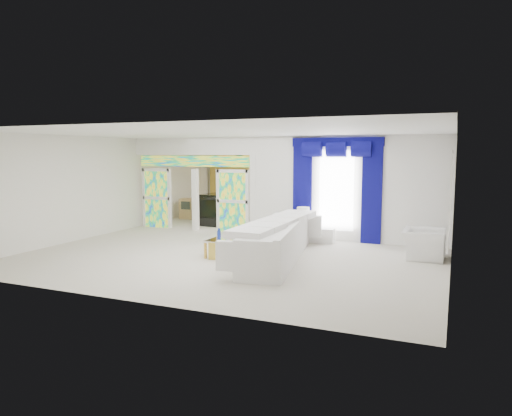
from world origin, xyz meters
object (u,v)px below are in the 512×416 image
at_px(coffee_table, 232,244).
at_px(grand_piano, 231,207).
at_px(armchair, 424,244).
at_px(console_table, 313,235).
at_px(white_sofa, 278,242).

height_order(coffee_table, grand_piano, grand_piano).
height_order(armchair, grand_piano, grand_piano).
bearing_deg(console_table, white_sofa, -93.17).
relative_size(coffee_table, grand_piano, 0.92).
xyz_separation_m(white_sofa, coffee_table, (-1.35, 0.30, -0.21)).
bearing_deg(coffee_table, white_sofa, -12.53).
xyz_separation_m(coffee_table, armchair, (4.52, 1.19, 0.14)).
bearing_deg(grand_piano, coffee_table, -58.22).
distance_m(coffee_table, console_table, 2.68).
height_order(coffee_table, console_table, coffee_table).
xyz_separation_m(console_table, grand_piano, (-4.04, 3.03, 0.31)).
relative_size(white_sofa, coffee_table, 2.39).
distance_m(coffee_table, grand_piano, 5.85).
bearing_deg(white_sofa, grand_piano, 115.42).
distance_m(white_sofa, grand_piano, 6.79).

